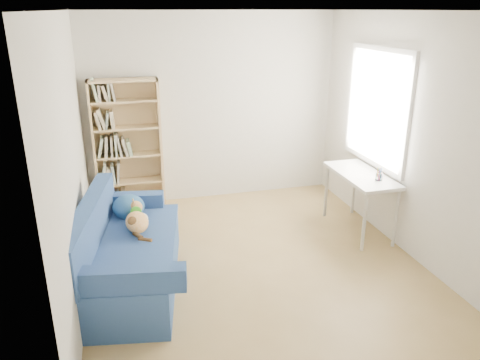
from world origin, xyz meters
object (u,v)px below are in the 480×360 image
desk (361,180)px  pen_cup (379,176)px  bookshelf (128,151)px  sofa (126,253)px

desk → pen_cup: 0.30m
bookshelf → pen_cup: bookshelf is taller
sofa → bookshelf: size_ratio=1.11×
desk → pen_cup: size_ratio=7.13×
desk → pen_cup: bearing=-72.9°
sofa → pen_cup: bearing=14.9°
bookshelf → pen_cup: size_ratio=11.55×
bookshelf → desk: bearing=-28.5°
sofa → desk: sofa is taller
bookshelf → desk: 3.04m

